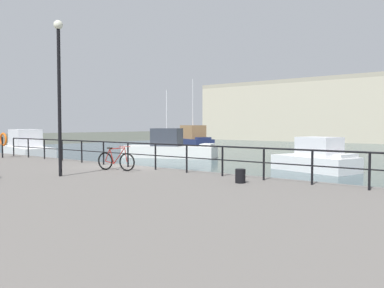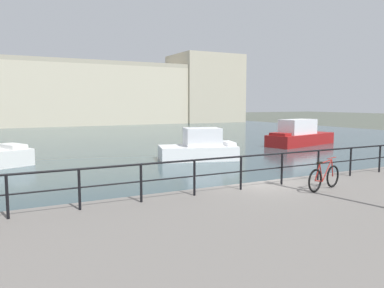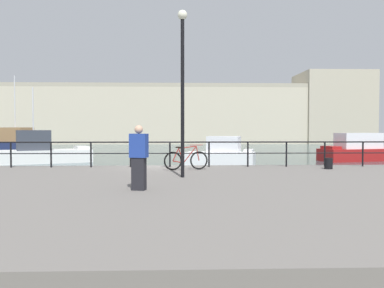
{
  "view_description": "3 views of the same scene",
  "coord_description": "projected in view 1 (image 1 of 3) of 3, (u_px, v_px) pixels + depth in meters",
  "views": [
    {
      "loc": [
        13.45,
        -12.52,
        2.82
      ],
      "look_at": [
        0.78,
        3.1,
        1.88
      ],
      "focal_mm": 37.87,
      "sensor_mm": 36.0,
      "label": 1
    },
    {
      "loc": [
        -8.08,
        -10.43,
        3.71
      ],
      "look_at": [
        0.72,
        6.47,
        1.67
      ],
      "focal_mm": 35.51,
      "sensor_mm": 36.0,
      "label": 2
    },
    {
      "loc": [
        0.71,
        -17.38,
        2.59
      ],
      "look_at": [
        1.49,
        5.58,
        1.75
      ],
      "focal_mm": 37.02,
      "sensor_mm": 36.0,
      "label": 3
    }
  ],
  "objects": [
    {
      "name": "ground_plane",
      "position": [
        136.0,
        188.0,
        18.3
      ],
      "size": [
        240.0,
        240.0,
        0.0
      ],
      "primitive_type": "plane",
      "color": "#4C5147"
    },
    {
      "name": "water_basin",
      "position": [
        351.0,
        152.0,
        41.73
      ],
      "size": [
        80.0,
        60.0,
        0.01
      ],
      "primitive_type": "cube",
      "color": "#33474C",
      "rests_on": "ground_plane"
    },
    {
      "name": "moored_small_launch",
      "position": [
        170.0,
        148.0,
        35.27
      ],
      "size": [
        8.42,
        5.76,
        5.85
      ],
      "rotation": [
        0.0,
        0.0,
        0.42
      ],
      "color": "white",
      "rests_on": "water_basin"
    },
    {
      "name": "mooring_bollard",
      "position": [
        240.0,
        176.0,
        12.63
      ],
      "size": [
        0.32,
        0.32,
        0.44
      ],
      "primitive_type": "cylinder",
      "color": "black",
      "rests_on": "quay_promenade"
    },
    {
      "name": "parked_bicycle",
      "position": [
        116.0,
        161.0,
        16.08
      ],
      "size": [
        1.73,
        0.47,
        0.98
      ],
      "rotation": [
        0.0,
        0.0,
        0.24
      ],
      "color": "black",
      "rests_on": "quay_promenade"
    },
    {
      "name": "moored_green_narrowboat",
      "position": [
        192.0,
        140.0,
        47.4
      ],
      "size": [
        7.51,
        5.24,
        8.17
      ],
      "rotation": [
        0.0,
        0.0,
        -0.45
      ],
      "color": "navy",
      "rests_on": "water_basin"
    },
    {
      "name": "moored_cabin_cruiser",
      "position": [
        316.0,
        158.0,
        24.69
      ],
      "size": [
        5.48,
        3.68,
        2.09
      ],
      "rotation": [
        0.0,
        0.0,
        -0.27
      ],
      "color": "white",
      "rests_on": "water_basin"
    },
    {
      "name": "quay_railing",
      "position": [
        155.0,
        152.0,
        16.39
      ],
      "size": [
        23.17,
        0.07,
        1.08
      ],
      "color": "black",
      "rests_on": "quay_promenade"
    },
    {
      "name": "life_ring_stand",
      "position": [
        3.0,
        140.0,
        22.46
      ],
      "size": [
        0.75,
        0.16,
        1.4
      ],
      "color": "black",
      "rests_on": "quay_promenade"
    },
    {
      "name": "moored_white_yacht",
      "position": [
        27.0,
        148.0,
        32.71
      ],
      "size": [
        7.47,
        3.93,
        2.47
      ],
      "rotation": [
        0.0,
        0.0,
        2.89
      ],
      "color": "white",
      "rests_on": "water_basin"
    },
    {
      "name": "quay_lamp_post",
      "position": [
        59.0,
        79.0,
        14.17
      ],
      "size": [
        0.32,
        0.32,
        5.46
      ],
      "color": "black",
      "rests_on": "quay_promenade"
    }
  ]
}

